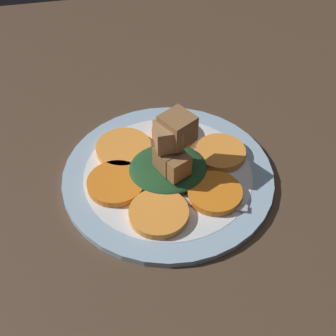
{
  "coord_description": "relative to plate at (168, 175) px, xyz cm",
  "views": [
    {
      "loc": [
        -9.32,
        -46.14,
        52.51
      ],
      "look_at": [
        0.0,
        0.0,
        4.1
      ],
      "focal_mm": 50.0,
      "sensor_mm": 36.0,
      "label": 1
    }
  ],
  "objects": [
    {
      "name": "carrot_slice_2",
      "position": [
        -7.7,
        -1.03,
        1.1
      ],
      "size": [
        8.26,
        8.26,
        1.04
      ],
      "primitive_type": "cylinder",
      "color": "orange",
      "rests_on": "plate"
    },
    {
      "name": "carrot_slice_4",
      "position": [
        5.52,
        -5.58,
        1.1
      ],
      "size": [
        7.63,
        7.63,
        1.04
      ],
      "primitive_type": "cylinder",
      "color": "orange",
      "rests_on": "plate"
    },
    {
      "name": "carrot_slice_0",
      "position": [
        2.64,
        7.9,
        1.1
      ],
      "size": [
        7.19,
        7.19,
        1.04
      ],
      "primitive_type": "cylinder",
      "color": "orange",
      "rests_on": "plate"
    },
    {
      "name": "carrot_slice_5",
      "position": [
        8.51,
        2.1,
        1.1
      ],
      "size": [
        7.59,
        7.59,
        1.04
      ],
      "primitive_type": "cylinder",
      "color": "orange",
      "rests_on": "plate"
    },
    {
      "name": "carrot_slice_3",
      "position": [
        -2.78,
        -7.54,
        1.1
      ],
      "size": [
        8.08,
        8.08,
        1.04
      ],
      "primitive_type": "cylinder",
      "color": "orange",
      "rests_on": "plate"
    },
    {
      "name": "center_pile",
      "position": [
        0.27,
        -0.13,
        3.8
      ],
      "size": [
        11.42,
        10.28,
        9.87
      ],
      "color": "#1E4723",
      "rests_on": "plate"
    },
    {
      "name": "fork",
      "position": [
        0.1,
        -5.61,
        0.78
      ],
      "size": [
        17.86,
        7.97,
        0.4
      ],
      "rotation": [
        0.0,
        0.0,
        -0.35
      ],
      "color": "#B2B2B7",
      "rests_on": "plate"
    },
    {
      "name": "table_slab",
      "position": [
        0.0,
        0.0,
        -1.52
      ],
      "size": [
        120.0,
        120.0,
        2.0
      ],
      "primitive_type": "cube",
      "color": "#4C3828",
      "rests_on": "ground"
    },
    {
      "name": "carrot_slice_1",
      "position": [
        -5.68,
        5.92,
        1.1
      ],
      "size": [
        8.43,
        8.43,
        1.04
      ],
      "primitive_type": "cylinder",
      "color": "orange",
      "rests_on": "plate"
    },
    {
      "name": "plate",
      "position": [
        0.0,
        0.0,
        0.0
      ],
      "size": [
        30.85,
        30.85,
        1.05
      ],
      "color": "#99B7D1",
      "rests_on": "table_slab"
    }
  ]
}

